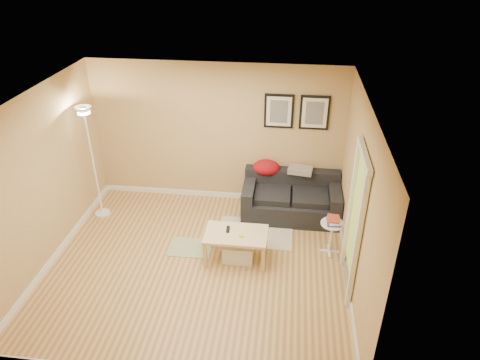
{
  "coord_description": "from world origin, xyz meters",
  "views": [
    {
      "loc": [
        1.27,
        -5.05,
        4.42
      ],
      "look_at": [
        0.55,
        0.85,
        1.05
      ],
      "focal_mm": 32.51,
      "sensor_mm": 36.0,
      "label": 1
    }
  ],
  "objects_px": {
    "sofa": "(291,197)",
    "coffee_table": "(236,246)",
    "side_table": "(331,238)",
    "storage_bin": "(238,251)",
    "floor_lamp": "(94,167)",
    "book_stack": "(334,220)"
  },
  "relations": [
    {
      "from": "book_stack",
      "to": "floor_lamp",
      "type": "xyz_separation_m",
      "value": [
        -4.03,
        0.58,
        0.37
      ]
    },
    {
      "from": "coffee_table",
      "to": "book_stack",
      "type": "distance_m",
      "value": 1.55
    },
    {
      "from": "sofa",
      "to": "storage_bin",
      "type": "distance_m",
      "value": 1.55
    },
    {
      "from": "side_table",
      "to": "storage_bin",
      "type": "bearing_deg",
      "value": -166.37
    },
    {
      "from": "sofa",
      "to": "side_table",
      "type": "relative_size",
      "value": 3.05
    },
    {
      "from": "book_stack",
      "to": "floor_lamp",
      "type": "relative_size",
      "value": 0.13
    },
    {
      "from": "book_stack",
      "to": "sofa",
      "type": "bearing_deg",
      "value": 112.48
    },
    {
      "from": "coffee_table",
      "to": "side_table",
      "type": "xyz_separation_m",
      "value": [
        1.46,
        0.33,
        0.04
      ]
    },
    {
      "from": "floor_lamp",
      "to": "storage_bin",
      "type": "bearing_deg",
      "value": -19.94
    },
    {
      "from": "storage_bin",
      "to": "side_table",
      "type": "bearing_deg",
      "value": 13.63
    },
    {
      "from": "storage_bin",
      "to": "floor_lamp",
      "type": "height_order",
      "value": "floor_lamp"
    },
    {
      "from": "book_stack",
      "to": "floor_lamp",
      "type": "bearing_deg",
      "value": 160.04
    },
    {
      "from": "coffee_table",
      "to": "floor_lamp",
      "type": "height_order",
      "value": "floor_lamp"
    },
    {
      "from": "side_table",
      "to": "floor_lamp",
      "type": "bearing_deg",
      "value": 171.51
    },
    {
      "from": "book_stack",
      "to": "storage_bin",
      "type": "bearing_deg",
      "value": -177.61
    },
    {
      "from": "book_stack",
      "to": "floor_lamp",
      "type": "distance_m",
      "value": 4.09
    },
    {
      "from": "sofa",
      "to": "floor_lamp",
      "type": "distance_m",
      "value": 3.45
    },
    {
      "from": "storage_bin",
      "to": "side_table",
      "type": "xyz_separation_m",
      "value": [
        1.42,
        0.34,
        0.13
      ]
    },
    {
      "from": "coffee_table",
      "to": "book_stack",
      "type": "xyz_separation_m",
      "value": [
        1.47,
        0.35,
        0.36
      ]
    },
    {
      "from": "coffee_table",
      "to": "floor_lamp",
      "type": "relative_size",
      "value": 0.47
    },
    {
      "from": "coffee_table",
      "to": "storage_bin",
      "type": "height_order",
      "value": "coffee_table"
    },
    {
      "from": "sofa",
      "to": "coffee_table",
      "type": "distance_m",
      "value": 1.55
    }
  ]
}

